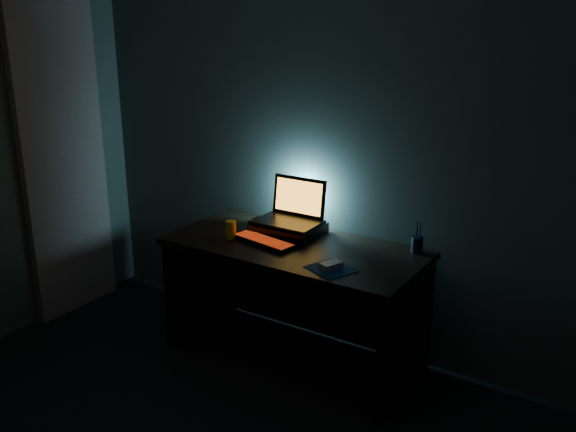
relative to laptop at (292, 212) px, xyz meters
The scene contains 11 objects.
room 1.87m from the laptop, 85.57° to the right, with size 3.50×4.00×2.50m.
desk 0.43m from the laptop, 46.97° to the right, with size 1.50×0.70×0.75m.
curtain 1.64m from the laptop, 165.59° to the right, with size 0.06×0.65×2.30m, color #BEA698.
riser 0.10m from the laptop, 89.23° to the right, with size 0.40×0.30×0.06m, color black.
laptop is the anchor object (origin of this frame).
keyboard 0.30m from the laptop, 94.79° to the right, with size 0.42×0.20×0.02m.
mousepad 0.65m from the laptop, 39.32° to the right, with size 0.22×0.20×0.00m, color navy.
mouse 0.64m from the laptop, 39.32° to the right, with size 0.07×0.11×0.03m, color gray.
pen_cup 0.79m from the laptop, ahead, with size 0.06×0.06×0.09m, color black.
juice_glass 0.40m from the laptop, 127.10° to the right, with size 0.06×0.06×0.11m, color yellow.
router 0.21m from the laptop, 162.12° to the right, with size 0.16×0.14×0.05m.
Camera 1 is at (1.83, -1.31, 2.07)m, focal length 40.00 mm.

